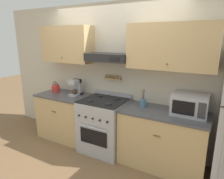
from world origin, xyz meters
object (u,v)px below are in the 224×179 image
utensil_crock (143,102)px  stove_range (104,125)px  microwave (190,104)px  tea_kettle (56,88)px  coffee_maker (76,87)px

utensil_crock → stove_range: bearing=-171.4°
microwave → utensil_crock: 0.70m
tea_kettle → coffee_maker: 0.51m
tea_kettle → utensil_crock: (1.87, 0.00, -0.01)m
stove_range → utensil_crock: utensil_crock is taller
microwave → tea_kettle: bearing=-179.6°
stove_range → tea_kettle: 1.31m
coffee_maker → utensil_crock: (1.37, -0.03, -0.08)m
tea_kettle → microwave: (2.57, 0.02, 0.07)m
microwave → utensil_crock: bearing=-178.5°
stove_range → tea_kettle: tea_kettle is taller
tea_kettle → coffee_maker: bearing=3.9°
coffee_maker → utensil_crock: bearing=-1.4°
stove_range → coffee_maker: (-0.70, 0.14, 0.58)m
stove_range → microwave: (1.36, 0.12, 0.57)m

